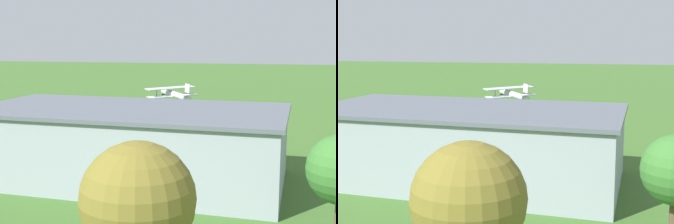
# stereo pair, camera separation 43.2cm
# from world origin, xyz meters

# --- Properties ---
(ground_plane) EXTENTS (400.00, 400.00, 0.00)m
(ground_plane) POSITION_xyz_m (0.00, 0.00, 0.00)
(ground_plane) COLOR #3D6628
(hangar) EXTENTS (30.03, 16.48, 6.94)m
(hangar) POSITION_xyz_m (4.54, 30.27, 3.48)
(hangar) COLOR #99A3AD
(hangar) RESTS_ON ground_plane
(biplane) EXTENTS (7.94, 7.98, 3.57)m
(biplane) POSITION_xyz_m (6.61, 1.58, 5.02)
(biplane) COLOR silver
(car_blue) EXTENTS (2.01, 4.58, 1.66)m
(car_blue) POSITION_xyz_m (-8.10, 17.03, 0.86)
(car_blue) COLOR #23389E
(car_blue) RESTS_ON ground_plane
(car_silver) EXTENTS (2.07, 4.70, 1.51)m
(car_silver) POSITION_xyz_m (20.33, 16.60, 0.80)
(car_silver) COLOR #B7B7BC
(car_silver) RESTS_ON ground_plane
(car_orange) EXTENTS (2.38, 4.32, 1.59)m
(car_orange) POSITION_xyz_m (26.84, 17.38, 0.83)
(car_orange) COLOR orange
(car_orange) RESTS_ON ground_plane
(person_near_hangar_door) EXTENTS (0.52, 0.52, 1.74)m
(person_near_hangar_door) POSITION_xyz_m (18.72, 13.18, 0.87)
(person_near_hangar_door) COLOR #72338C
(person_near_hangar_door) RESTS_ON ground_plane
(person_crossing_taxiway) EXTENTS (0.54, 0.54, 1.61)m
(person_crossing_taxiway) POSITION_xyz_m (10.75, 13.93, 0.80)
(person_crossing_taxiway) COLOR #33723F
(person_crossing_taxiway) RESTS_ON ground_plane
(person_watching_takeoff) EXTENTS (0.40, 0.40, 1.54)m
(person_watching_takeoff) POSITION_xyz_m (17.44, 19.39, 0.76)
(person_watching_takeoff) COLOR #B23333
(person_watching_takeoff) RESTS_ON ground_plane
(person_beside_truck) EXTENTS (0.41, 0.41, 1.55)m
(person_beside_truck) POSITION_xyz_m (0.10, 12.71, 0.76)
(person_beside_truck) COLOR navy
(person_beside_truck) RESTS_ON ground_plane
(tree_behind_hangar_right) EXTENTS (5.25, 5.25, 8.87)m
(tree_behind_hangar_right) POSITION_xyz_m (-3.36, 52.91, 6.19)
(tree_behind_hangar_right) COLOR brown
(tree_behind_hangar_right) RESTS_ON ground_plane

